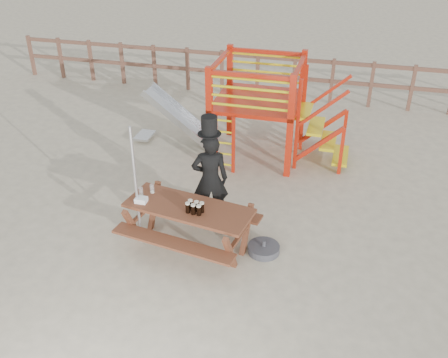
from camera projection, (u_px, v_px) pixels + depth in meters
ground at (196, 252)px, 7.89m from camera, size 60.00×60.00×0.00m
back_fence at (276, 72)px, 13.36m from camera, size 15.09×0.09×1.20m
playground_fort at (254, 107)px, 10.31m from camera, size 4.71×1.84×2.10m
picnic_table at (189, 222)px, 7.77m from camera, size 2.16×1.65×0.76m
man_with_hat at (210, 177)px, 8.18m from camera, size 0.70×0.58×1.96m
metal_pole at (136, 188)px, 7.62m from camera, size 0.04×0.04×2.04m
parasol_base at (264, 249)px, 7.86m from camera, size 0.51×0.51×0.21m
paper_bag at (141, 200)px, 7.72m from camera, size 0.18×0.14×0.08m
stout_pints at (195, 207)px, 7.45m from camera, size 0.27×0.18×0.17m
empty_glasses at (147, 191)px, 7.90m from camera, size 0.20×0.21×0.15m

